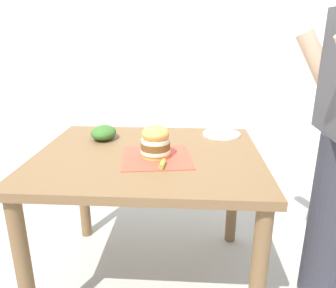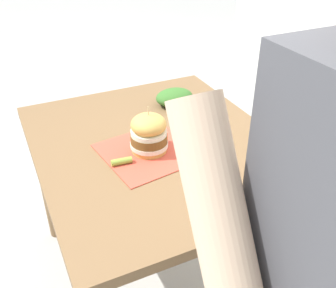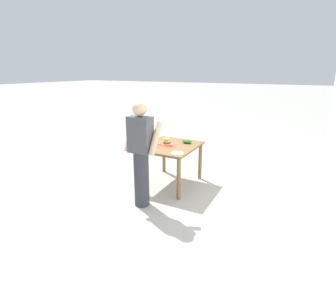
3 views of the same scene
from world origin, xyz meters
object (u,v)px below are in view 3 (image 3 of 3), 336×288
object	(u,v)px
side_plate_with_forks	(177,153)
sandwich	(167,141)
patio_table	(170,151)
pickle_spear	(160,144)
diner_across_table	(141,153)
side_salad	(187,141)

from	to	relation	value
side_plate_with_forks	sandwich	bearing A→B (deg)	-42.50
sandwich	side_plate_with_forks	bearing A→B (deg)	137.50
patio_table	pickle_spear	size ratio (longest dim) A/B	14.63
sandwich	side_plate_with_forks	xyz separation A→B (m)	(-0.39, 0.35, -0.07)
sandwich	diner_across_table	distance (m)	0.90
sandwich	diner_across_table	world-z (taller)	diner_across_table
patio_table	pickle_spear	distance (m)	0.24
pickle_spear	side_plate_with_forks	xyz separation A→B (m)	(-0.51, 0.31, -0.01)
patio_table	side_salad	world-z (taller)	side_salad
sandwich	side_plate_with_forks	distance (m)	0.53
sandwich	diner_across_table	bearing A→B (deg)	91.19
side_plate_with_forks	diner_across_table	world-z (taller)	diner_across_table
pickle_spear	side_salad	size ratio (longest dim) A/B	0.43
pickle_spear	side_plate_with_forks	bearing A→B (deg)	148.88
side_salad	pickle_spear	bearing A→B (deg)	42.96
pickle_spear	patio_table	bearing A→B (deg)	-154.48
patio_table	side_plate_with_forks	world-z (taller)	side_plate_with_forks
side_plate_with_forks	diner_across_table	xyz separation A→B (m)	(0.37, 0.54, 0.10)
sandwich	side_salad	distance (m)	0.42
patio_table	side_plate_with_forks	bearing A→B (deg)	129.95
patio_table	side_salad	size ratio (longest dim) A/B	6.22
side_plate_with_forks	side_salad	distance (m)	0.69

